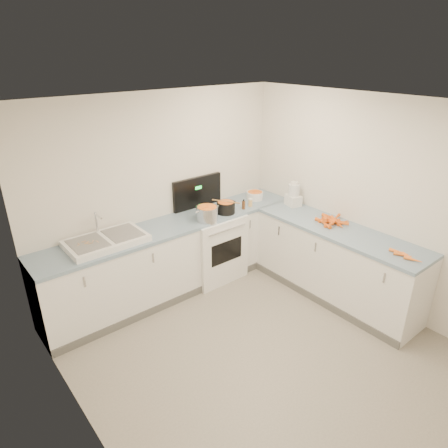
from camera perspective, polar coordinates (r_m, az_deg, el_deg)
floor at (r=4.39m, az=6.38°, el=-18.37°), size 3.50×4.00×0.00m
ceiling at (r=3.28m, az=8.43°, el=15.93°), size 3.50×4.00×0.00m
wall_back at (r=5.13m, az=-9.02°, el=4.35°), size 3.50×0.00×2.50m
wall_left at (r=2.85m, az=-18.81°, el=-14.00°), size 0.00×4.00×2.50m
wall_right at (r=4.99m, az=21.40°, el=2.40°), size 0.00×4.00×2.50m
counter_back at (r=5.20m, az=-6.77°, el=-4.60°), size 3.50×0.62×0.94m
counter_right at (r=5.21m, az=15.61°, el=-5.35°), size 0.62×2.20×0.94m
stove at (r=5.47m, az=-1.85°, el=-2.91°), size 0.76×0.65×1.36m
sink at (r=4.62m, az=-16.48°, el=-2.30°), size 0.86×0.52×0.31m
steel_pot at (r=5.02m, az=-2.42°, el=1.39°), size 0.33×0.33×0.20m
black_pot at (r=5.24m, az=0.27°, el=2.27°), size 0.28×0.28×0.17m
wooden_spoon at (r=5.21m, az=0.27°, el=3.24°), size 0.21×0.34×0.02m
mixing_bowl at (r=5.75m, az=4.43°, el=4.09°), size 0.30×0.30×0.11m
extract_bottle at (r=5.38m, az=2.82°, el=2.71°), size 0.04×0.04×0.11m
spice_jar at (r=5.49m, az=3.78°, el=3.02°), size 0.06×0.06×0.10m
food_processor at (r=5.56m, az=9.91°, el=4.06°), size 0.21×0.24×0.34m
carrot_pile at (r=5.12m, az=15.02°, el=0.46°), size 0.40×0.43×0.09m
peeled_carrots at (r=4.57m, az=24.50°, el=-4.13°), size 0.13×0.37×0.04m
peelings at (r=4.55m, az=-18.92°, el=-2.49°), size 0.22×0.20×0.01m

